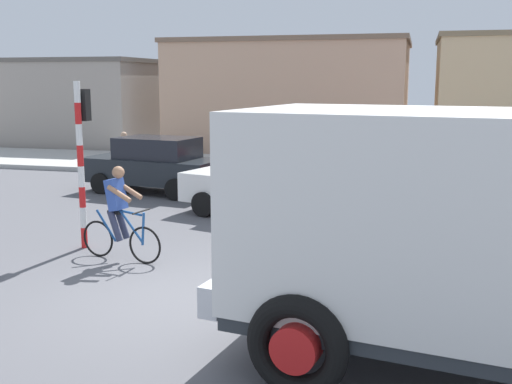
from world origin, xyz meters
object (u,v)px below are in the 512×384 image
Objects in this scene: truck_foreground at (479,227)px; car_white_mid at (155,164)px; traffic_light_pole at (82,141)px; pedestrian_near_kerb at (125,156)px; car_far_side at (338,164)px; cyclist at (119,213)px; car_red_near at (268,182)px.

car_white_mid is at bearing 129.78° from truck_foreground.
pedestrian_near_kerb is at bearing 110.80° from traffic_light_pole.
cyclist is at bearing -110.12° from car_far_side.
car_red_near is 3.82m from car_far_side.
car_white_mid is (-8.01, 9.62, -0.85)m from truck_foreground.
truck_foreground is 6.59m from cyclist.
car_far_side is (5.12, 1.34, 0.00)m from car_white_mid.
truck_foreground is at bearing -28.49° from traffic_light_pole.
truck_foreground reaches higher than cyclist.
traffic_light_pole reaches higher than truck_foreground.
car_white_mid is at bearing 149.74° from car_red_near.
car_white_mid is 5.29m from car_far_side.
truck_foreground is 11.36m from car_far_side.
truck_foreground reaches higher than car_far_side.
car_red_near is 2.66× the size of pedestrian_near_kerb.
car_red_near is at bearing 52.29° from traffic_light_pole.
pedestrian_near_kerb is at bearing 140.71° from car_white_mid.
cyclist reaches higher than car_white_mid.
pedestrian_near_kerb is at bearing 115.84° from cyclist.
car_far_side is 2.59× the size of pedestrian_near_kerb.
car_red_near is 1.02× the size of car_white_mid.
traffic_light_pole is at bearing -127.71° from car_red_near.
traffic_light_pole is at bearing -79.08° from car_white_mid.
cyclist is 0.54× the size of traffic_light_pole.
car_far_side is (3.98, 7.23, -1.25)m from traffic_light_pole.
car_white_mid is (-2.22, 6.57, -0.05)m from cyclist.
car_red_near is at bearing -30.26° from car_white_mid.
traffic_light_pole is 6.13m from car_white_mid.
traffic_light_pole is 8.35m from car_far_side.
cyclist is at bearing 152.25° from truck_foreground.
truck_foreground is 7.83m from traffic_light_pole.
truck_foreground reaches higher than pedestrian_near_kerb.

